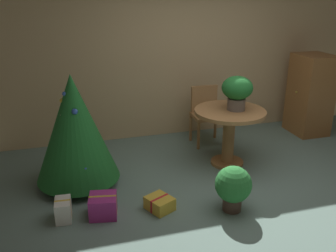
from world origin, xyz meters
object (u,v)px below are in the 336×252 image
object	(u,v)px
flower_vase	(237,90)
potted_plant	(233,186)
gift_box_purple	(103,206)
holiday_tree	(75,128)
wooden_chair_far	(206,111)
wooden_cabinet	(310,95)
gift_box_cream	(63,210)
gift_box_gold	(160,203)
round_dining_table	(229,125)

from	to	relation	value
flower_vase	potted_plant	bearing A→B (deg)	-115.81
gift_box_purple	potted_plant	world-z (taller)	potted_plant
holiday_tree	flower_vase	bearing A→B (deg)	-0.12
wooden_chair_far	wooden_cabinet	distance (m)	1.78
gift_box_cream	holiday_tree	bearing A→B (deg)	73.87
wooden_chair_far	gift_box_gold	xyz separation A→B (m)	(-1.19, -1.65, -0.43)
gift_box_cream	potted_plant	size ratio (longest dim) A/B	0.50
gift_box_cream	gift_box_gold	xyz separation A→B (m)	(1.02, -0.10, -0.04)
gift_box_gold	wooden_cabinet	world-z (taller)	wooden_cabinet
flower_vase	wooden_chair_far	size ratio (longest dim) A/B	0.51
wooden_cabinet	holiday_tree	bearing A→B (deg)	-168.92
round_dining_table	gift_box_purple	world-z (taller)	round_dining_table
gift_box_purple	gift_box_gold	xyz separation A→B (m)	(0.61, -0.06, -0.04)
round_dining_table	gift_box_gold	world-z (taller)	round_dining_table
potted_plant	gift_box_purple	bearing A→B (deg)	168.09
wooden_chair_far	gift_box_gold	bearing A→B (deg)	-125.77
wooden_cabinet	gift_box_purple	bearing A→B (deg)	-157.08
gift_box_gold	potted_plant	world-z (taller)	potted_plant
holiday_tree	gift_box_purple	distance (m)	1.01
holiday_tree	gift_box_gold	size ratio (longest dim) A/B	3.92
gift_box_purple	wooden_cabinet	distance (m)	3.91
round_dining_table	flower_vase	distance (m)	0.48
holiday_tree	gift_box_purple	bearing A→B (deg)	-75.62
holiday_tree	gift_box_gold	world-z (taller)	holiday_tree
round_dining_table	holiday_tree	xyz separation A→B (m)	(-1.99, -0.00, 0.17)
holiday_tree	gift_box_cream	world-z (taller)	holiday_tree
round_dining_table	gift_box_gold	size ratio (longest dim) A/B	2.65
gift_box_purple	wooden_cabinet	xyz separation A→B (m)	(3.57, 1.51, 0.53)
flower_vase	potted_plant	world-z (taller)	flower_vase
gift_box_gold	flower_vase	bearing A→B (deg)	33.08
holiday_tree	wooden_cabinet	world-z (taller)	holiday_tree
gift_box_gold	gift_box_purple	bearing A→B (deg)	174.51
gift_box_cream	potted_plant	world-z (taller)	potted_plant
wooden_cabinet	gift_box_cream	bearing A→B (deg)	-159.76
gift_box_gold	wooden_chair_far	bearing A→B (deg)	54.23
wooden_cabinet	potted_plant	size ratio (longest dim) A/B	2.52
gift_box_purple	potted_plant	bearing A→B (deg)	-11.91
gift_box_purple	potted_plant	size ratio (longest dim) A/B	0.65
wooden_chair_far	gift_box_gold	distance (m)	2.08
flower_vase	gift_box_purple	bearing A→B (deg)	-157.73
potted_plant	holiday_tree	bearing A→B (deg)	145.85
flower_vase	holiday_tree	bearing A→B (deg)	179.88
wooden_cabinet	potted_plant	world-z (taller)	wooden_cabinet
round_dining_table	flower_vase	xyz separation A→B (m)	(0.08, -0.01, 0.47)
gift_box_purple	holiday_tree	bearing A→B (deg)	104.38
gift_box_cream	wooden_cabinet	distance (m)	4.28
potted_plant	flower_vase	bearing A→B (deg)	64.19
flower_vase	gift_box_purple	world-z (taller)	flower_vase
wooden_cabinet	potted_plant	xyz separation A→B (m)	(-2.21, -1.80, -0.36)
gift_box_cream	potted_plant	xyz separation A→B (m)	(1.77, -0.33, 0.18)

